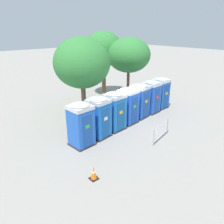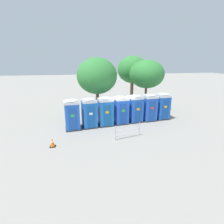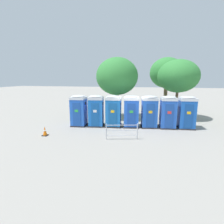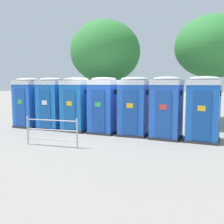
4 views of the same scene
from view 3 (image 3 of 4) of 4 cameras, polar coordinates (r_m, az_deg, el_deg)
ground_plane at (r=14.56m, az=6.19°, el=-4.55°), size 120.00×120.00×0.00m
portapotty_0 at (r=14.59m, az=-10.78°, el=0.52°), size 1.30×1.29×2.54m
portapotty_1 at (r=14.30m, az=-5.22°, el=0.46°), size 1.36×1.37×2.54m
portapotty_2 at (r=14.10m, az=0.49°, el=0.35°), size 1.32×1.30×2.54m
portapotty_3 at (r=14.07m, az=6.31°, el=0.26°), size 1.33×1.33×2.54m
portapotty_4 at (r=14.20m, az=12.08°, el=0.18°), size 1.39×1.37×2.54m
portapotty_5 at (r=14.36m, az=17.79°, el=0.01°), size 1.31×1.31×2.54m
portapotty_6 at (r=14.76m, az=23.18°, el=-0.07°), size 1.32×1.30×2.54m
street_tree_0 at (r=20.38m, az=17.43°, el=12.03°), size 3.65×3.65×6.09m
street_tree_1 at (r=17.93m, az=20.82°, el=10.87°), size 3.85×3.85×5.62m
street_tree_2 at (r=16.95m, az=1.65°, el=11.50°), size 3.96×3.96×5.81m
traffic_cone at (r=12.91m, az=-21.07°, el=-5.87°), size 0.36×0.36×0.64m
event_barrier at (r=11.28m, az=3.22°, el=-6.18°), size 2.01×0.52×1.05m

